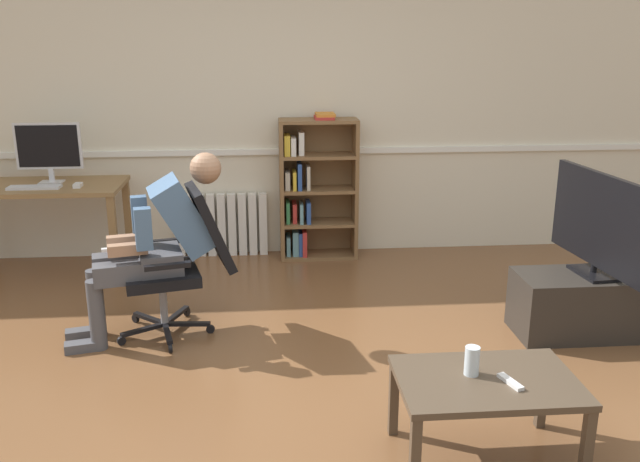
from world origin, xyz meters
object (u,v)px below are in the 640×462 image
(office_chair, at_px, (184,256))
(tv_stand, at_px, (589,304))
(keyboard, at_px, (34,187))
(drinking_glass, at_px, (472,361))
(imac_monitor, at_px, (49,148))
(spare_remote, at_px, (510,382))
(coffee_table, at_px, (487,389))
(tv_screen, at_px, (600,223))
(bookshelf, at_px, (313,190))
(radiator, at_px, (222,225))
(computer_desk, at_px, (45,198))
(computer_mouse, at_px, (78,185))
(person_seated, at_px, (157,241))

(office_chair, bearing_deg, tv_stand, 70.85)
(keyboard, height_order, drinking_glass, keyboard)
(office_chair, relative_size, drinking_glass, 7.16)
(imac_monitor, distance_m, spare_remote, 4.06)
(imac_monitor, xyz_separation_m, coffee_table, (2.70, -2.84, -0.67))
(imac_monitor, relative_size, tv_screen, 0.51)
(bookshelf, distance_m, radiator, 0.88)
(computer_desk, height_order, imac_monitor, imac_monitor)
(imac_monitor, bearing_deg, bookshelf, 5.74)
(computer_mouse, bearing_deg, radiator, 25.46)
(imac_monitor, xyz_separation_m, computer_mouse, (0.25, -0.20, -0.26))
(tv_screen, distance_m, spare_remote, 1.74)
(office_chair, bearing_deg, spare_remote, 31.45)
(tv_stand, height_order, spare_remote, spare_remote)
(spare_remote, bearing_deg, tv_stand, -145.36)
(person_seated, bearing_deg, spare_remote, 34.87)
(coffee_table, xyz_separation_m, drinking_glass, (-0.06, 0.04, 0.12))
(computer_desk, distance_m, radiator, 1.47)
(person_seated, xyz_separation_m, tv_screen, (2.81, -0.22, 0.12))
(tv_screen, bearing_deg, keyboard, 65.33)
(tv_stand, height_order, tv_screen, tv_screen)
(computer_mouse, relative_size, coffee_table, 0.12)
(keyboard, distance_m, tv_stand, 4.16)
(imac_monitor, height_order, tv_screen, imac_monitor)
(coffee_table, bearing_deg, bookshelf, 100.46)
(tv_screen, height_order, spare_remote, tv_screen)
(computer_mouse, bearing_deg, office_chair, -49.69)
(computer_mouse, height_order, person_seated, person_seated)
(person_seated, distance_m, tv_screen, 2.82)
(imac_monitor, xyz_separation_m, drinking_glass, (2.63, -2.80, -0.55))
(spare_remote, bearing_deg, tv_screen, -145.40)
(keyboard, xyz_separation_m, bookshelf, (2.20, 0.43, -0.16))
(person_seated, bearing_deg, tv_stand, 71.95)
(computer_mouse, bearing_deg, bookshelf, 12.35)
(imac_monitor, distance_m, coffee_table, 3.97)
(office_chair, bearing_deg, coffee_table, 30.85)
(computer_desk, distance_m, imac_monitor, 0.39)
(tv_screen, xyz_separation_m, spare_remote, (-1.04, -1.35, -0.33))
(computer_desk, distance_m, tv_stand, 4.17)
(drinking_glass, bearing_deg, tv_screen, 46.29)
(radiator, height_order, coffee_table, radiator)
(computer_desk, height_order, spare_remote, computer_desk)
(office_chair, height_order, coffee_table, office_chair)
(office_chair, bearing_deg, radiator, 161.23)
(tv_screen, bearing_deg, coffee_table, 132.99)
(computer_desk, relative_size, drinking_glass, 9.04)
(computer_mouse, bearing_deg, imac_monitor, 141.99)
(drinking_glass, bearing_deg, computer_desk, 134.57)
(person_seated, relative_size, tv_stand, 1.23)
(imac_monitor, height_order, radiator, imac_monitor)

